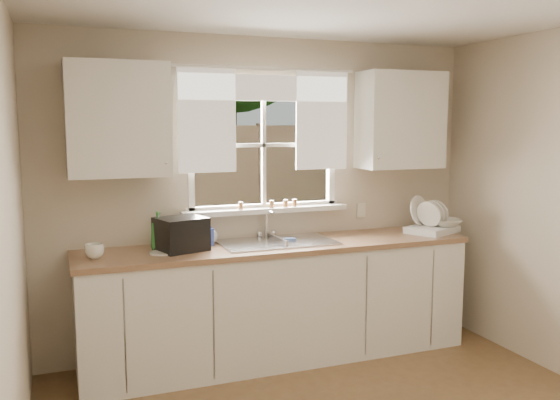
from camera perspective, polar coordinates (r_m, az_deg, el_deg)
name	(u,v)px	position (r m, az deg, el deg)	size (l,w,h in m)	color
room_walls	(406,245)	(2.95, 12.04, -4.24)	(3.62, 4.02, 2.50)	beige
window	(264,166)	(4.77, -1.51, 3.31)	(1.38, 0.16, 1.06)	white
curtains	(266,109)	(4.71, -1.32, 8.71)	(1.50, 0.03, 0.81)	white
base_cabinets	(279,303)	(4.67, -0.13, -9.92)	(3.00, 0.62, 0.87)	silver
countertop	(279,246)	(4.55, -0.14, -4.45)	(3.04, 0.65, 0.04)	#8C6646
upper_cabinet_left	(118,120)	(4.33, -15.34, 7.47)	(0.70, 0.33, 0.80)	silver
upper_cabinet_right	(400,120)	(5.11, 11.52, 7.52)	(0.70, 0.33, 0.80)	silver
wall_outlet	(361,210)	(5.16, 7.82, -0.98)	(0.08, 0.01, 0.12)	beige
sill_jars	(273,204)	(4.76, -0.63, -0.39)	(0.50, 0.04, 0.06)	brown
backyard	(176,32)	(11.24, -10.02, 15.64)	(20.00, 10.00, 6.13)	#335421
sink	(277,252)	(4.59, -0.28, -5.01)	(0.88, 0.52, 0.40)	#B7B7BC
dish_rack	(431,224)	(5.15, 14.34, -2.28)	(0.50, 0.45, 0.30)	silver
bowl	(446,223)	(5.18, 15.71, -2.11)	(0.24, 0.24, 0.06)	silver
soap_bottle_a	(158,231)	(4.39, -11.66, -2.92)	(0.11, 0.11, 0.28)	green
soap_bottle_b	(207,233)	(4.51, -7.02, -3.13)	(0.09, 0.09, 0.19)	blue
soap_bottle_c	(209,233)	(4.56, -6.87, -3.16)	(0.13, 0.13, 0.17)	beige
saucer	(162,253)	(4.28, -11.26, -5.00)	(0.18, 0.18, 0.01)	white
cup	(95,251)	(4.23, -17.41, -4.72)	(0.13, 0.13, 0.10)	white
black_appliance	(181,234)	(4.34, -9.50, -3.25)	(0.33, 0.28, 0.24)	black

